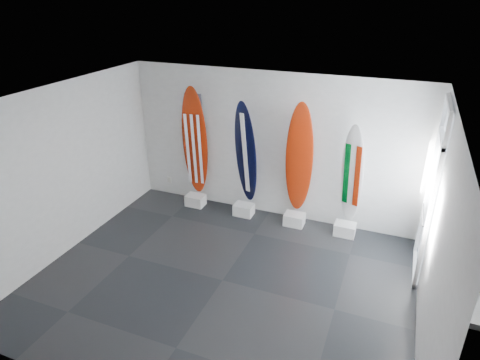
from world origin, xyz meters
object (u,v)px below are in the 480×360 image
at_px(surfboard_swiss, 299,159).
at_px(surfboard_navy, 246,154).
at_px(surfboard_usa, 195,142).
at_px(surfboard_italy, 352,175).

bearing_deg(surfboard_swiss, surfboard_navy, 171.49).
height_order(surfboard_usa, surfboard_italy, surfboard_usa).
distance_m(surfboard_usa, surfboard_navy, 1.15).
bearing_deg(surfboard_navy, surfboard_italy, 15.01).
bearing_deg(surfboard_usa, surfboard_italy, -7.33).
xyz_separation_m(surfboard_usa, surfboard_italy, (3.27, 0.00, -0.21)).
xyz_separation_m(surfboard_navy, surfboard_italy, (2.12, 0.00, -0.11)).
relative_size(surfboard_navy, surfboard_swiss, 0.96).
bearing_deg(surfboard_usa, surfboard_navy, -7.33).
bearing_deg(surfboard_swiss, surfboard_italy, -8.51).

